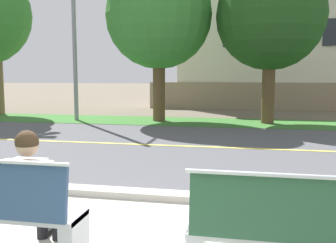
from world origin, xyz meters
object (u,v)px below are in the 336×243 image
(bench_right, at_px, (293,235))
(seated_person_white, at_px, (34,186))
(streetlamp, at_px, (75,4))
(shade_tree_left, at_px, (162,7))
(shade_tree_centre, at_px, (275,7))

(bench_right, bearing_deg, seated_person_white, 176.05)
(streetlamp, xyz_separation_m, shade_tree_left, (3.37, 0.15, -0.19))
(streetlamp, bearing_deg, shade_tree_centre, 1.58)
(bench_right, xyz_separation_m, shade_tree_left, (-3.56, 11.16, 3.84))
(seated_person_white, distance_m, shade_tree_centre, 11.96)
(bench_right, relative_size, shade_tree_centre, 0.28)
(streetlamp, bearing_deg, seated_person_white, -67.60)
(streetlamp, xyz_separation_m, shade_tree_centre, (7.44, 0.21, -0.32))
(streetlamp, relative_size, shade_tree_left, 1.20)
(shade_tree_left, height_order, shade_tree_centre, shade_tree_left)
(bench_right, distance_m, streetlamp, 13.61)
(streetlamp, distance_m, shade_tree_centre, 7.45)
(seated_person_white, bearing_deg, shade_tree_left, 95.71)
(streetlamp, relative_size, shade_tree_centre, 1.24)
(shade_tree_left, bearing_deg, streetlamp, -177.47)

